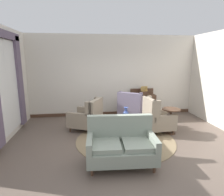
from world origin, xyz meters
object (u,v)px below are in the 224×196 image
at_px(armchair_near_sideboard, 131,109).
at_px(gramophone, 145,89).
at_px(coffee_table, 124,124).
at_px(armchair_back_corner, 88,117).
at_px(settee, 121,145).
at_px(side_table, 170,118).
at_px(porcelain_vase, 126,115).
at_px(sideboard, 143,103).
at_px(armchair_near_window, 156,118).

xyz_separation_m(armchair_near_sideboard, gramophone, (0.66, 0.60, 0.59)).
height_order(coffee_table, armchair_back_corner, armchair_back_corner).
xyz_separation_m(settee, side_table, (1.73, 1.46, 0.04)).
height_order(porcelain_vase, settee, settee).
bearing_deg(side_table, sideboard, 99.14).
relative_size(sideboard, gramophone, 2.17).
bearing_deg(armchair_near_sideboard, sideboard, -101.93).
xyz_separation_m(coffee_table, armchair_back_corner, (-1.00, 0.72, 0.02)).
bearing_deg(side_table, settee, -139.94).
bearing_deg(side_table, armchair_near_sideboard, 128.27).
bearing_deg(settee, armchair_back_corner, 111.35).
bearing_deg(sideboard, porcelain_vase, -118.66).
xyz_separation_m(armchair_near_window, armchair_near_sideboard, (-0.53, 1.04, 0.00)).
relative_size(porcelain_vase, sideboard, 0.37).
bearing_deg(gramophone, armchair_back_corner, -151.54).
height_order(coffee_table, porcelain_vase, porcelain_vase).
bearing_deg(armchair_near_window, gramophone, -8.55).
bearing_deg(sideboard, armchair_back_corner, -149.31).
distance_m(coffee_table, porcelain_vase, 0.27).
bearing_deg(armchair_near_sideboard, armchair_back_corner, 51.15).
distance_m(armchair_near_sideboard, gramophone, 1.07).
xyz_separation_m(armchair_near_sideboard, side_table, (0.91, -1.16, -0.00)).
relative_size(armchair_near_sideboard, side_table, 1.47).
relative_size(armchair_back_corner, gramophone, 2.40).
relative_size(coffee_table, gramophone, 1.68).
relative_size(settee, sideboard, 1.41).
relative_size(porcelain_vase, gramophone, 0.80).
height_order(armchair_near_window, gramophone, gramophone).
bearing_deg(settee, armchair_near_sideboard, 75.46).
xyz_separation_m(armchair_near_window, sideboard, (0.09, 1.72, 0.03)).
distance_m(coffee_table, settee, 1.35).
height_order(armchair_near_window, sideboard, armchair_near_window).
relative_size(porcelain_vase, armchair_near_sideboard, 0.34).
xyz_separation_m(settee, armchair_near_window, (1.34, 1.58, 0.04)).
height_order(porcelain_vase, gramophone, gramophone).
bearing_deg(sideboard, coffee_table, -119.45).
xyz_separation_m(settee, armchair_near_sideboard, (0.82, 2.61, 0.04)).
relative_size(settee, armchair_near_sideboard, 1.32).
distance_m(porcelain_vase, armchair_near_window, 1.02).
bearing_deg(coffee_table, armchair_back_corner, 144.04).
bearing_deg(gramophone, armchair_near_sideboard, -137.92).
bearing_deg(armchair_near_sideboard, coffee_table, 99.10).
bearing_deg(coffee_table, armchair_near_sideboard, 68.89).
relative_size(settee, gramophone, 3.06).
distance_m(porcelain_vase, sideboard, 2.22).
bearing_deg(porcelain_vase, armchair_near_sideboard, 70.53).
height_order(armchair_near_window, side_table, armchair_near_window).
distance_m(armchair_near_window, armchair_back_corner, 2.08).
height_order(side_table, gramophone, gramophone).
height_order(armchair_near_sideboard, sideboard, armchair_near_sideboard).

